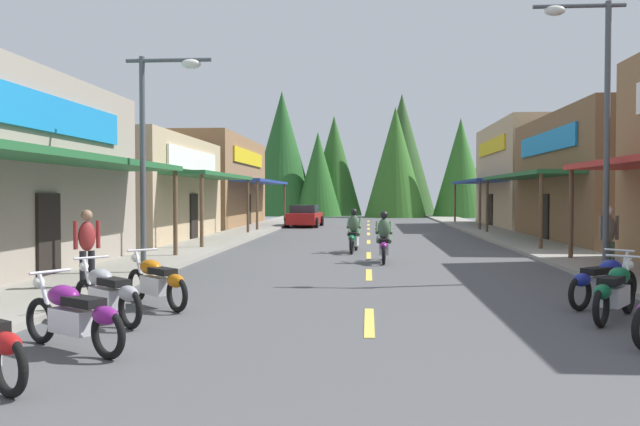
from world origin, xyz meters
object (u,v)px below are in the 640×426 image
at_px(rider_cruising_trailing, 354,234).
at_px(pedestrian_by_shop, 609,236).
at_px(motorcycle_parked_right_2, 615,291).
at_px(motorcycle_parked_left_2, 107,293).
at_px(streetlamp_right, 594,101).
at_px(motorcycle_parked_left_3, 157,281).
at_px(streetlamp_left, 156,131).
at_px(motorcycle_parked_left_1, 74,315).
at_px(rider_cruising_lead, 384,241).
at_px(motorcycle_parked_right_3, 603,280).
at_px(parked_car_curbside, 305,216).
at_px(pedestrian_waiting, 87,244).

xyz_separation_m(rider_cruising_trailing, pedestrian_by_shop, (6.47, -6.52, 0.39)).
bearing_deg(motorcycle_parked_right_2, pedestrian_by_shop, 16.97).
bearing_deg(motorcycle_parked_right_2, motorcycle_parked_left_2, 131.37).
xyz_separation_m(streetlamp_right, motorcycle_parked_left_2, (-9.57, -5.92, -3.82)).
xyz_separation_m(motorcycle_parked_left_3, pedestrian_by_shop, (9.83, 4.97, 0.55)).
xyz_separation_m(streetlamp_left, motorcycle_parked_right_2, (9.34, -5.02, -3.17)).
height_order(streetlamp_left, motorcycle_parked_left_1, streetlamp_left).
relative_size(rider_cruising_lead, rider_cruising_trailing, 1.00).
height_order(motorcycle_parked_right_2, pedestrian_by_shop, pedestrian_by_shop).
bearing_deg(pedestrian_by_shop, motorcycle_parked_right_3, 139.05).
bearing_deg(rider_cruising_lead, pedestrian_by_shop, -118.55).
relative_size(streetlamp_left, rider_cruising_trailing, 2.58).
bearing_deg(motorcycle_parked_left_2, pedestrian_by_shop, -107.50).
height_order(rider_cruising_trailing, pedestrian_by_shop, pedestrian_by_shop).
bearing_deg(pedestrian_by_shop, motorcycle_parked_right_2, 141.08).
distance_m(motorcycle_parked_left_2, parked_car_curbside, 31.28).
distance_m(motorcycle_parked_left_2, pedestrian_by_shop, 12.05).
bearing_deg(rider_cruising_lead, streetlamp_left, 125.55).
bearing_deg(pedestrian_waiting, rider_cruising_lead, -88.75).
distance_m(motorcycle_parked_left_1, pedestrian_by_shop, 12.91).
bearing_deg(rider_cruising_lead, pedestrian_waiting, 137.58).
height_order(streetlamp_left, parked_car_curbside, streetlamp_left).
distance_m(streetlamp_left, motorcycle_parked_left_1, 8.47).
distance_m(streetlamp_right, motorcycle_parked_left_1, 12.69).
bearing_deg(pedestrian_by_shop, streetlamp_left, 73.06).
xyz_separation_m(motorcycle_parked_left_1, motorcycle_parked_left_2, (-0.33, 1.89, 0.00)).
bearing_deg(rider_cruising_trailing, motorcycle_parked_left_1, 172.15).
relative_size(streetlamp_left, streetlamp_right, 0.83).
distance_m(motorcycle_parked_right_3, parked_car_curbside, 30.34).
relative_size(streetlamp_left, pedestrian_waiting, 3.15).
height_order(motorcycle_parked_left_2, parked_car_curbside, parked_car_curbside).
distance_m(motorcycle_parked_right_2, motorcycle_parked_left_3, 7.94).
distance_m(motorcycle_parked_right_2, motorcycle_parked_left_2, 8.27).
height_order(motorcycle_parked_right_3, rider_cruising_lead, rider_cruising_lead).
bearing_deg(motorcycle_parked_left_3, motorcycle_parked_right_3, -132.88).
bearing_deg(pedestrian_waiting, streetlamp_left, -57.32).
height_order(streetlamp_left, motorcycle_parked_right_3, streetlamp_left).
xyz_separation_m(rider_cruising_lead, rider_cruising_trailing, (-0.99, 3.30, 0.00)).
bearing_deg(parked_car_curbside, rider_cruising_trailing, -166.55).
bearing_deg(pedestrian_by_shop, streetlamp_right, 112.71).
distance_m(streetlamp_right, motorcycle_parked_left_3, 10.94).
distance_m(motorcycle_parked_left_1, motorcycle_parked_left_3, 3.38).
bearing_deg(streetlamp_right, motorcycle_parked_right_3, -105.67).
bearing_deg(parked_car_curbside, streetlamp_right, -157.12).
bearing_deg(motorcycle_parked_right_2, motorcycle_parked_left_1, 144.62).
xyz_separation_m(motorcycle_parked_left_2, rider_cruising_lead, (4.67, 9.68, 0.17)).
height_order(rider_cruising_lead, pedestrian_waiting, pedestrian_waiting).
distance_m(rider_cruising_trailing, pedestrian_by_shop, 9.19).
bearing_deg(motorcycle_parked_left_2, rider_cruising_lead, -75.73).
xyz_separation_m(rider_cruising_lead, pedestrian_by_shop, (5.48, -3.22, 0.39)).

